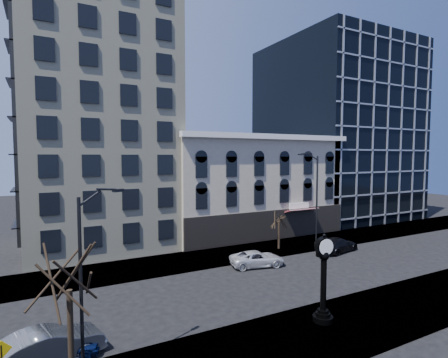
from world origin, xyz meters
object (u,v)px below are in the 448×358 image
car_near_b (47,347)px  street_clock (323,282)px  street_lamp_near (93,233)px  warning_sign (2,358)px  car_near_a (60,345)px

car_near_b → street_clock: bearing=-116.4°
street_clock → street_lamp_near: (-12.68, 0.78, 4.09)m
warning_sign → car_near_a: size_ratio=0.63×
street_clock → car_near_b: size_ratio=1.02×
street_lamp_near → car_near_a: (-1.37, 2.56, -5.96)m
street_clock → warning_sign: street_clock is taller
warning_sign → street_lamp_near: bearing=-11.3°
warning_sign → car_near_a: bearing=39.4°
car_near_a → street_lamp_near: bearing=-141.8°
street_lamp_near → warning_sign: street_lamp_near is taller
street_lamp_near → warning_sign: size_ratio=3.61×
warning_sign → car_near_b: bearing=43.7°
street_clock → car_near_a: (-14.05, 3.34, -1.87)m
street_clock → street_lamp_near: size_ratio=0.62×
warning_sign → car_near_b: size_ratio=0.46×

